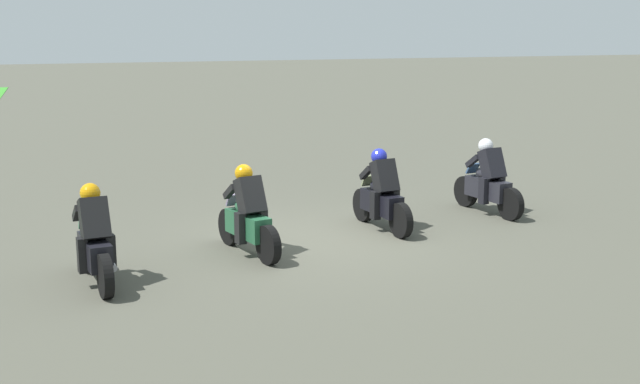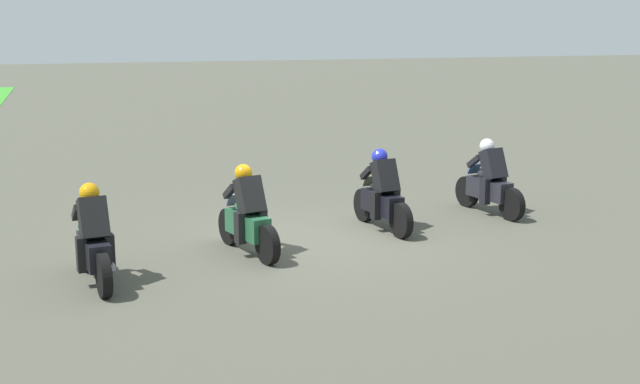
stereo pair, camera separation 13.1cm
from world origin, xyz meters
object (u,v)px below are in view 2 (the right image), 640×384
Objects in this scene: rider_lane_b at (382,197)px; rider_lane_d at (94,243)px; rider_lane_a at (490,183)px; rider_lane_c at (248,218)px.

rider_lane_b is 1.00× the size of rider_lane_d.
rider_lane_b is 5.55m from rider_lane_d.
rider_lane_c is at bearing 94.77° from rider_lane_a.
rider_lane_b and rider_lane_d have the same top height.
rider_lane_a is at bearing -85.29° from rider_lane_b.
rider_lane_d is at bearing 100.56° from rider_lane_b.
rider_lane_a is 2.59m from rider_lane_b.
rider_lane_b is (-0.60, 2.52, 0.00)m from rider_lane_a.
rider_lane_d is (-2.43, 7.75, 0.00)m from rider_lane_a.
rider_lane_c is 2.66m from rider_lane_d.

